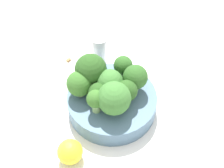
# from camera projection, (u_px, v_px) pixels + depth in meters

# --- Properties ---
(ground_plane) EXTENTS (3.00, 3.00, 0.00)m
(ground_plane) POSITION_uv_depth(u_px,v_px,m) (112.00, 108.00, 0.61)
(ground_plane) COLOR white
(bowl) EXTENTS (0.17, 0.17, 0.04)m
(bowl) POSITION_uv_depth(u_px,v_px,m) (112.00, 102.00, 0.60)
(bowl) COLOR slate
(bowl) RESTS_ON ground_plane
(broccoli_floret_0) EXTENTS (0.05, 0.05, 0.06)m
(broccoli_floret_0) POSITION_uv_depth(u_px,v_px,m) (135.00, 78.00, 0.57)
(broccoli_floret_0) COLOR #8EB770
(broccoli_floret_0) RESTS_ON bowl
(broccoli_floret_1) EXTENTS (0.06, 0.06, 0.07)m
(broccoli_floret_1) POSITION_uv_depth(u_px,v_px,m) (91.00, 70.00, 0.57)
(broccoli_floret_1) COLOR #8EB770
(broccoli_floret_1) RESTS_ON bowl
(broccoli_floret_2) EXTENTS (0.06, 0.06, 0.06)m
(broccoli_floret_2) POSITION_uv_depth(u_px,v_px,m) (114.00, 99.00, 0.54)
(broccoli_floret_2) COLOR #84AD66
(broccoli_floret_2) RESTS_ON bowl
(broccoli_floret_3) EXTENTS (0.04, 0.04, 0.05)m
(broccoli_floret_3) POSITION_uv_depth(u_px,v_px,m) (123.00, 66.00, 0.60)
(broccoli_floret_3) COLOR #7A9E5B
(broccoli_floret_3) RESTS_ON bowl
(broccoli_floret_4) EXTENTS (0.03, 0.03, 0.05)m
(broccoli_floret_4) POSITION_uv_depth(u_px,v_px,m) (96.00, 100.00, 0.54)
(broccoli_floret_4) COLOR #8EB770
(broccoli_floret_4) RESTS_ON bowl
(broccoli_floret_5) EXTENTS (0.05, 0.05, 0.06)m
(broccoli_floret_5) POSITION_uv_depth(u_px,v_px,m) (109.00, 83.00, 0.56)
(broccoli_floret_5) COLOR #8EB770
(broccoli_floret_5) RESTS_ON bowl
(broccoli_floret_6) EXTENTS (0.04, 0.04, 0.05)m
(broccoli_floret_6) POSITION_uv_depth(u_px,v_px,m) (127.00, 91.00, 0.55)
(broccoli_floret_6) COLOR #8EB770
(broccoli_floret_6) RESTS_ON bowl
(broccoli_floret_7) EXTENTS (0.05, 0.05, 0.05)m
(broccoli_floret_7) POSITION_uv_depth(u_px,v_px,m) (79.00, 84.00, 0.56)
(broccoli_floret_7) COLOR #8EB770
(broccoli_floret_7) RESTS_ON bowl
(broccoli_floret_8) EXTENTS (0.04, 0.04, 0.05)m
(broccoli_floret_8) POSITION_uv_depth(u_px,v_px,m) (97.00, 92.00, 0.56)
(broccoli_floret_8) COLOR #8EB770
(broccoli_floret_8) RESTS_ON bowl
(pepper_shaker) EXTENTS (0.03, 0.03, 0.07)m
(pepper_shaker) POSITION_uv_depth(u_px,v_px,m) (99.00, 50.00, 0.67)
(pepper_shaker) COLOR silver
(pepper_shaker) RESTS_ON ground_plane
(lemon_wedge) EXTENTS (0.04, 0.04, 0.04)m
(lemon_wedge) POSITION_uv_depth(u_px,v_px,m) (70.00, 152.00, 0.53)
(lemon_wedge) COLOR yellow
(lemon_wedge) RESTS_ON ground_plane
(almond_crumb_0) EXTENTS (0.01, 0.01, 0.01)m
(almond_crumb_0) POSITION_uv_depth(u_px,v_px,m) (142.00, 70.00, 0.67)
(almond_crumb_0) COLOR olive
(almond_crumb_0) RESTS_ON ground_plane
(almond_crumb_1) EXTENTS (0.01, 0.01, 0.01)m
(almond_crumb_1) POSITION_uv_depth(u_px,v_px,m) (68.00, 59.00, 0.69)
(almond_crumb_1) COLOR olive
(almond_crumb_1) RESTS_ON ground_plane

